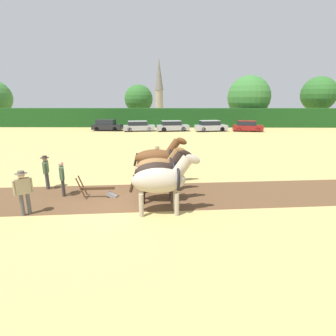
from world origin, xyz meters
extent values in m
plane|color=tan|center=(0.00, 0.00, 0.00)|extent=(240.00, 240.00, 0.00)
cube|color=brown|center=(-3.74, 0.68, 0.00)|extent=(33.72, 6.75, 0.01)
cube|color=#194719|center=(0.00, 33.15, 1.51)|extent=(74.80, 1.93, 3.01)
cylinder|color=#423323|center=(-4.33, 40.08, 1.51)|extent=(0.44, 0.44, 3.02)
sphere|color=#2D6628|center=(-4.33, 40.08, 4.47)|extent=(5.26, 5.26, 5.26)
cylinder|color=#4C3823|center=(15.55, 37.85, 1.36)|extent=(0.44, 0.44, 2.73)
sphere|color=#387533|center=(15.55, 37.85, 4.78)|extent=(7.47, 7.47, 7.47)
cylinder|color=#4C3823|center=(28.55, 39.34, 1.82)|extent=(0.44, 0.44, 3.64)
sphere|color=#2D6628|center=(28.55, 39.34, 5.34)|extent=(6.19, 6.19, 6.19)
cylinder|color=gray|center=(-1.64, 63.50, 3.41)|extent=(2.12, 2.12, 6.82)
cone|color=slate|center=(-1.64, 63.50, 10.98)|extent=(2.33, 2.33, 8.33)
ellipsoid|color=#B2A38E|center=(1.45, -0.75, 1.36)|extent=(2.20, 1.23, 0.98)
cylinder|color=#B2A38E|center=(2.10, -0.40, 0.46)|extent=(0.18, 0.18, 0.92)
cylinder|color=#B2A38E|center=(2.16, -0.97, 0.46)|extent=(0.18, 0.18, 0.92)
cylinder|color=#B2A38E|center=(0.74, -0.53, 0.46)|extent=(0.18, 0.18, 0.92)
cylinder|color=#B2A38E|center=(0.79, -1.10, 0.46)|extent=(0.18, 0.18, 0.92)
cylinder|color=#B2A38E|center=(2.34, -0.67, 1.88)|extent=(0.90, 0.54, 0.95)
ellipsoid|color=#B2A38E|center=(2.77, -0.63, 2.19)|extent=(0.70, 0.32, 0.54)
cube|color=black|center=(2.53, -0.65, 2.09)|extent=(0.44, 0.12, 0.58)
cylinder|color=black|center=(0.45, -0.85, 1.26)|extent=(0.31, 0.15, 0.71)
torus|color=black|center=(2.18, -0.68, 1.44)|extent=(0.20, 0.99, 0.99)
ellipsoid|color=black|center=(1.33, 0.52, 1.33)|extent=(2.06, 1.13, 0.90)
cylinder|color=black|center=(1.94, 0.84, 0.46)|extent=(0.18, 0.18, 0.93)
cylinder|color=black|center=(1.99, 0.32, 0.46)|extent=(0.18, 0.18, 0.93)
cylinder|color=black|center=(0.66, 0.72, 0.46)|extent=(0.18, 0.18, 0.93)
cylinder|color=black|center=(0.71, 0.20, 0.46)|extent=(0.18, 0.18, 0.93)
cylinder|color=black|center=(2.16, 0.60, 1.82)|extent=(0.83, 0.50, 0.88)
ellipsoid|color=black|center=(2.57, 0.63, 2.11)|extent=(0.70, 0.32, 0.54)
cube|color=gray|center=(2.34, 0.61, 2.01)|extent=(0.41, 0.12, 0.55)
cylinder|color=gray|center=(0.39, 0.43, 1.24)|extent=(0.31, 0.15, 0.71)
torus|color=black|center=(2.02, 0.58, 1.40)|extent=(0.20, 0.92, 0.92)
ellipsoid|color=brown|center=(1.21, 1.79, 1.29)|extent=(2.03, 1.04, 0.81)
cylinder|color=brown|center=(1.82, 2.08, 0.46)|extent=(0.18, 0.18, 0.92)
cylinder|color=brown|center=(1.86, 1.61, 0.46)|extent=(0.18, 0.18, 0.92)
cylinder|color=brown|center=(0.55, 1.96, 0.46)|extent=(0.18, 0.18, 0.92)
cylinder|color=brown|center=(0.60, 1.49, 0.46)|extent=(0.18, 0.18, 0.92)
cylinder|color=brown|center=(2.04, 1.86, 1.73)|extent=(0.77, 0.45, 0.82)
ellipsoid|color=brown|center=(2.41, 1.90, 2.00)|extent=(0.70, 0.32, 0.54)
cube|color=black|center=(2.20, 1.88, 1.91)|extent=(0.39, 0.12, 0.51)
cylinder|color=black|center=(0.28, 1.70, 1.20)|extent=(0.31, 0.15, 0.71)
torus|color=black|center=(1.89, 1.85, 1.35)|extent=(0.19, 0.84, 0.84)
ellipsoid|color=brown|center=(1.09, 3.05, 1.43)|extent=(2.24, 1.12, 0.88)
cylinder|color=brown|center=(1.76, 3.37, 0.52)|extent=(0.18, 0.18, 1.04)
cylinder|color=brown|center=(1.81, 2.87, 0.52)|extent=(0.18, 0.18, 1.04)
cylinder|color=brown|center=(0.36, 3.24, 0.52)|extent=(0.18, 0.18, 1.04)
cylinder|color=brown|center=(0.41, 2.73, 0.52)|extent=(0.18, 0.18, 1.04)
cylinder|color=brown|center=(2.00, 3.14, 1.96)|extent=(0.89, 0.49, 0.97)
ellipsoid|color=brown|center=(2.46, 3.18, 2.29)|extent=(0.70, 0.32, 0.54)
cube|color=black|center=(2.21, 3.16, 2.15)|extent=(0.47, 0.12, 0.62)
cylinder|color=black|center=(0.06, 2.96, 1.34)|extent=(0.31, 0.15, 0.71)
torus|color=black|center=(1.84, 3.12, 1.50)|extent=(0.19, 0.90, 0.90)
cube|color=#4C331E|center=(-1.46, 0.89, 0.45)|extent=(1.56, 0.25, 0.12)
cube|color=#939399|center=(-0.84, 0.95, 0.10)|extent=(0.50, 0.24, 0.39)
cylinder|color=#4C331E|center=(-2.17, 1.03, 0.55)|extent=(0.40, 0.10, 0.96)
cylinder|color=#4C331E|center=(-2.14, 0.63, 0.55)|extent=(0.40, 0.10, 0.96)
cylinder|color=#38332D|center=(-3.17, 1.23, 0.42)|extent=(0.14, 0.14, 0.83)
cylinder|color=#38332D|center=(-3.09, 1.02, 0.42)|extent=(0.14, 0.14, 0.83)
cube|color=#4C6B4C|center=(-3.13, 1.12, 1.13)|extent=(0.37, 0.53, 0.59)
sphere|color=tan|center=(-3.13, 1.12, 1.54)|extent=(0.23, 0.23, 0.23)
cylinder|color=#4C6B4C|center=(-3.24, 1.39, 1.11)|extent=(0.09, 0.09, 0.56)
cylinder|color=#4C6B4C|center=(-3.03, 0.86, 1.11)|extent=(0.09, 0.09, 0.56)
cylinder|color=#4C4C4C|center=(1.14, 4.75, 0.43)|extent=(0.14, 0.14, 0.86)
cylinder|color=#4C4C4C|center=(1.05, 4.55, 0.43)|extent=(0.14, 0.14, 0.86)
cube|color=#3D5184|center=(1.09, 4.65, 1.16)|extent=(0.39, 0.54, 0.61)
sphere|color=tan|center=(1.09, 4.65, 1.59)|extent=(0.23, 0.23, 0.23)
cylinder|color=#3D5184|center=(1.22, 4.92, 1.14)|extent=(0.09, 0.09, 0.57)
cylinder|color=#3D5184|center=(0.97, 4.38, 1.14)|extent=(0.09, 0.09, 0.57)
cylinder|color=tan|center=(1.09, 4.65, 1.66)|extent=(0.44, 0.44, 0.02)
cylinder|color=tan|center=(1.09, 4.65, 1.71)|extent=(0.22, 0.22, 0.10)
cylinder|color=#4C4C4C|center=(-3.66, -0.93, 0.44)|extent=(0.14, 0.14, 0.88)
cylinder|color=#4C4C4C|center=(-3.84, -1.08, 0.44)|extent=(0.14, 0.14, 0.88)
cube|color=tan|center=(-3.75, -1.01, 1.19)|extent=(0.52, 0.48, 0.62)
sphere|color=tan|center=(-3.75, -1.01, 1.62)|extent=(0.24, 0.24, 0.24)
cylinder|color=tan|center=(-3.52, -0.81, 1.16)|extent=(0.09, 0.09, 0.58)
cylinder|color=tan|center=(-3.98, -1.20, 1.16)|extent=(0.09, 0.09, 0.58)
cylinder|color=#665B4C|center=(-3.75, -1.01, 1.69)|extent=(0.45, 0.45, 0.02)
cylinder|color=#665B4C|center=(-3.75, -1.01, 1.74)|extent=(0.23, 0.23, 0.10)
cylinder|color=#4C4C4C|center=(-4.38, 2.23, 0.42)|extent=(0.14, 0.14, 0.83)
cylinder|color=#4C4C4C|center=(-4.32, 2.02, 0.42)|extent=(0.14, 0.14, 0.83)
cube|color=#4C6B4C|center=(-4.35, 2.12, 1.13)|extent=(0.32, 0.52, 0.59)
sphere|color=tan|center=(-4.35, 2.12, 1.54)|extent=(0.23, 0.23, 0.23)
cylinder|color=#4C6B4C|center=(-4.43, 2.40, 1.10)|extent=(0.09, 0.09, 0.56)
cylinder|color=#4C6B4C|center=(-4.28, 1.85, 1.10)|extent=(0.09, 0.09, 0.56)
cylinder|color=#42382D|center=(-4.35, 2.12, 1.61)|extent=(0.43, 0.43, 0.02)
cylinder|color=#42382D|center=(-4.35, 2.12, 1.66)|extent=(0.21, 0.21, 0.10)
cube|color=black|center=(-7.42, 27.66, 0.54)|extent=(4.38, 2.12, 0.73)
cube|color=black|center=(-7.63, 27.68, 1.21)|extent=(2.67, 1.80, 0.62)
cube|color=black|center=(-7.63, 27.68, 1.55)|extent=(2.67, 1.80, 0.06)
cylinder|color=black|center=(-6.04, 28.34, 0.31)|extent=(0.64, 0.27, 0.63)
cylinder|color=black|center=(-6.17, 26.78, 0.31)|extent=(0.64, 0.27, 0.63)
cylinder|color=black|center=(-8.67, 28.55, 0.31)|extent=(0.64, 0.27, 0.63)
cylinder|color=black|center=(-8.80, 26.99, 0.31)|extent=(0.64, 0.27, 0.63)
cube|color=#9E9EA8|center=(-2.75, 27.02, 0.51)|extent=(4.61, 2.40, 0.67)
cube|color=black|center=(-2.96, 26.99, 1.12)|extent=(2.85, 1.94, 0.55)
cube|color=#9E9EA8|center=(-2.96, 26.99, 1.42)|extent=(2.85, 1.94, 0.06)
cylinder|color=black|center=(-1.52, 27.98, 0.31)|extent=(0.66, 0.32, 0.63)
cylinder|color=black|center=(-1.28, 26.51, 0.31)|extent=(0.66, 0.32, 0.63)
cylinder|color=black|center=(-4.21, 27.53, 0.31)|extent=(0.66, 0.32, 0.63)
cylinder|color=black|center=(-3.97, 26.07, 0.31)|extent=(0.66, 0.32, 0.63)
cube|color=#9E9EA8|center=(2.05, 27.14, 0.53)|extent=(4.73, 2.51, 0.68)
cube|color=black|center=(1.83, 27.10, 1.15)|extent=(2.93, 2.02, 0.56)
cube|color=#9E9EA8|center=(1.83, 27.10, 1.46)|extent=(2.93, 2.02, 0.06)
cylinder|color=black|center=(3.28, 28.13, 0.34)|extent=(0.70, 0.34, 0.68)
cylinder|color=black|center=(3.55, 26.64, 0.34)|extent=(0.70, 0.34, 0.68)
cylinder|color=black|center=(0.54, 27.64, 0.34)|extent=(0.70, 0.34, 0.68)
cylinder|color=black|center=(0.81, 26.14, 0.34)|extent=(0.70, 0.34, 0.68)
cube|color=#A8A8B2|center=(7.48, 27.06, 0.54)|extent=(4.71, 2.58, 0.71)
cube|color=black|center=(7.26, 27.02, 1.18)|extent=(2.93, 2.05, 0.58)
cube|color=#A8A8B2|center=(7.26, 27.02, 1.50)|extent=(2.93, 2.05, 0.06)
cylinder|color=black|center=(8.68, 28.07, 0.33)|extent=(0.70, 0.35, 0.67)
cylinder|color=black|center=(8.98, 26.61, 0.33)|extent=(0.70, 0.35, 0.67)
cylinder|color=black|center=(5.98, 27.51, 0.33)|extent=(0.70, 0.35, 0.67)
cylinder|color=black|center=(6.28, 26.05, 0.33)|extent=(0.70, 0.35, 0.67)
cube|color=maroon|center=(12.69, 27.15, 0.52)|extent=(4.25, 2.29, 0.69)
cube|color=black|center=(12.48, 27.17, 1.15)|extent=(2.62, 1.91, 0.58)
cube|color=maroon|center=(12.48, 27.17, 1.47)|extent=(2.62, 1.91, 0.06)
cylinder|color=black|center=(14.03, 27.77, 0.31)|extent=(0.64, 0.30, 0.62)
cylinder|color=black|center=(13.83, 26.21, 0.31)|extent=(0.64, 0.30, 0.62)
cylinder|color=black|center=(11.54, 28.09, 0.31)|extent=(0.64, 0.30, 0.62)
cylinder|color=black|center=(11.34, 26.52, 0.31)|extent=(0.64, 0.30, 0.62)
camera|label=1|loc=(1.97, -10.43, 4.41)|focal=28.00mm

